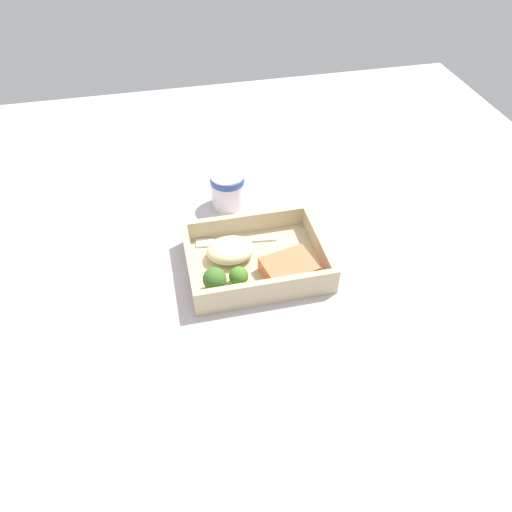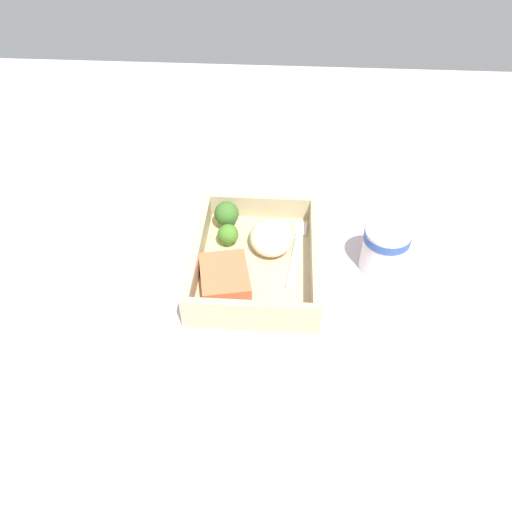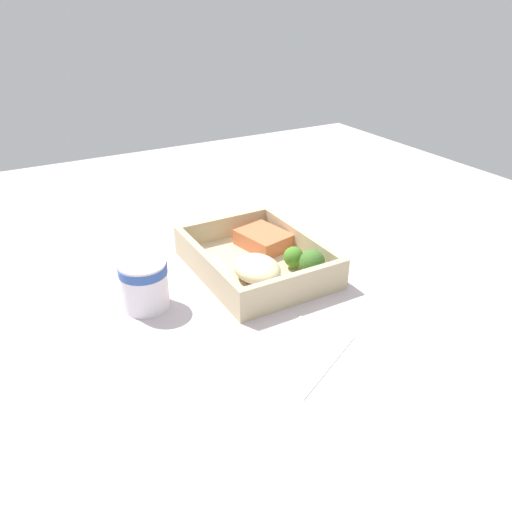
{
  "view_description": "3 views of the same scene",
  "coord_description": "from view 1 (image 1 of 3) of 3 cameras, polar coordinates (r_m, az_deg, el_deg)",
  "views": [
    {
      "loc": [
        14.73,
        65.76,
        66.41
      ],
      "look_at": [
        0.0,
        0.0,
        2.7
      ],
      "focal_mm": 35.0,
      "sensor_mm": 36.0,
      "label": 1
    },
    {
      "loc": [
        -57.19,
        -3.74,
        57.33
      ],
      "look_at": [
        0.0,
        0.0,
        2.7
      ],
      "focal_mm": 35.0,
      "sensor_mm": 36.0,
      "label": 2
    },
    {
      "loc": [
        65.78,
        -37.1,
        43.0
      ],
      "look_at": [
        0.0,
        0.0,
        2.7
      ],
      "focal_mm": 35.0,
      "sensor_mm": 36.0,
      "label": 3
    }
  ],
  "objects": [
    {
      "name": "ground_plane",
      "position": [
        0.95,
        0.0,
        -1.62
      ],
      "size": [
        160.0,
        160.0,
        2.0
      ],
      "primitive_type": "cube",
      "color": "#BDB0B8"
    },
    {
      "name": "takeout_tray",
      "position": [
        0.94,
        0.0,
        -0.93
      ],
      "size": [
        25.64,
        19.74,
        1.2
      ],
      "primitive_type": "cube",
      "color": "#C6B28A",
      "rests_on": "ground_plane"
    },
    {
      "name": "tray_rim",
      "position": [
        0.92,
        0.0,
        0.26
      ],
      "size": [
        25.64,
        19.74,
        4.14
      ],
      "color": "#C6B28A",
      "rests_on": "takeout_tray"
    },
    {
      "name": "salmon_fillet",
      "position": [
        0.91,
        3.75,
        -1.43
      ],
      "size": [
        10.4,
        8.91,
        2.9
      ],
      "primitive_type": "cube",
      "rotation": [
        0.0,
        0.0,
        0.21
      ],
      "color": "#DD6F45",
      "rests_on": "takeout_tray"
    },
    {
      "name": "mashed_potatoes",
      "position": [
        0.94,
        -2.93,
        0.67
      ],
      "size": [
        9.05,
        7.26,
        3.63
      ],
      "primitive_type": "ellipsoid",
      "color": "beige",
      "rests_on": "takeout_tray"
    },
    {
      "name": "broccoli_floret_1",
      "position": [
        0.88,
        -2.0,
        -2.32
      ],
      "size": [
        3.49,
        3.49,
        3.8
      ],
      "color": "#7CA451",
      "rests_on": "takeout_tray"
    },
    {
      "name": "broccoli_floret_2",
      "position": [
        0.87,
        -4.75,
        -2.7
      ],
      "size": [
        4.19,
        4.19,
        4.99
      ],
      "color": "#8BA166",
      "rests_on": "takeout_tray"
    },
    {
      "name": "fork",
      "position": [
        0.98,
        -2.9,
        1.7
      ],
      "size": [
        15.88,
        3.54,
        0.44
      ],
      "color": "silver",
      "rests_on": "takeout_tray"
    },
    {
      "name": "paper_cup",
      "position": [
        1.07,
        -3.26,
        7.75
      ],
      "size": [
        7.24,
        7.24,
        7.61
      ],
      "color": "white",
      "rests_on": "ground_plane"
    },
    {
      "name": "receipt_slip",
      "position": [
        0.98,
        -13.94,
        -0.82
      ],
      "size": [
        14.65,
        17.37,
        0.24
      ],
      "primitive_type": "cube",
      "rotation": [
        0.0,
        0.0,
        0.47
      ],
      "color": "white",
      "rests_on": "ground_plane"
    }
  ]
}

